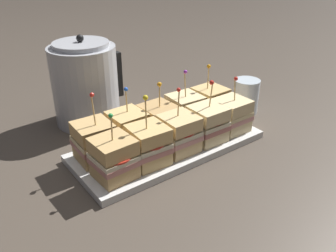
{
  "coord_description": "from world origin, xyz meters",
  "views": [
    {
      "loc": [
        -0.46,
        -0.62,
        0.47
      ],
      "look_at": [
        0.0,
        0.0,
        0.07
      ],
      "focal_mm": 38.0,
      "sensor_mm": 36.0,
      "label": 1
    }
  ],
  "objects_px": {
    "sandwich_front_right": "(208,124)",
    "sandwich_front_far_left": "(114,158)",
    "sandwich_back_left": "(128,130)",
    "sandwich_back_center": "(158,121)",
    "sandwich_front_center": "(178,134)",
    "sandwich_front_left": "(148,145)",
    "sandwich_back_far_left": "(94,142)",
    "kettle_steel": "(85,84)",
    "sandwich_back_right": "(185,112)",
    "sandwich_back_far_right": "(210,104)",
    "serving_platter": "(168,146)",
    "drinking_glass": "(246,96)",
    "sandwich_front_far_right": "(231,115)"
  },
  "relations": [
    {
      "from": "sandwich_front_far_right",
      "to": "sandwich_back_left",
      "type": "xyz_separation_m",
      "value": [
        -0.27,
        0.09,
        0.0
      ]
    },
    {
      "from": "sandwich_back_center",
      "to": "serving_platter",
      "type": "bearing_deg",
      "value": -89.45
    },
    {
      "from": "sandwich_back_far_right",
      "to": "sandwich_front_center",
      "type": "bearing_deg",
      "value": -154.37
    },
    {
      "from": "sandwich_front_far_left",
      "to": "sandwich_front_left",
      "type": "distance_m",
      "value": 0.09
    },
    {
      "from": "serving_platter",
      "to": "sandwich_back_center",
      "type": "distance_m",
      "value": 0.07
    },
    {
      "from": "sandwich_back_left",
      "to": "sandwich_back_center",
      "type": "xyz_separation_m",
      "value": [
        0.09,
        -0.0,
        -0.0
      ]
    },
    {
      "from": "serving_platter",
      "to": "sandwich_back_right",
      "type": "bearing_deg",
      "value": 26.1
    },
    {
      "from": "sandwich_front_far_right",
      "to": "sandwich_back_right",
      "type": "xyz_separation_m",
      "value": [
        -0.09,
        0.09,
        0.0
      ]
    },
    {
      "from": "sandwich_front_center",
      "to": "kettle_steel",
      "type": "height_order",
      "value": "kettle_steel"
    },
    {
      "from": "serving_platter",
      "to": "sandwich_front_far_right",
      "type": "bearing_deg",
      "value": -13.7
    },
    {
      "from": "sandwich_back_far_right",
      "to": "kettle_steel",
      "type": "xyz_separation_m",
      "value": [
        -0.27,
        0.23,
        0.05
      ]
    },
    {
      "from": "sandwich_front_far_left",
      "to": "sandwich_front_far_right",
      "type": "xyz_separation_m",
      "value": [
        0.35,
        0.0,
        -0.0
      ]
    },
    {
      "from": "sandwich_back_far_left",
      "to": "drinking_glass",
      "type": "relative_size",
      "value": 1.62
    },
    {
      "from": "sandwich_front_far_right",
      "to": "sandwich_back_right",
      "type": "bearing_deg",
      "value": 135.29
    },
    {
      "from": "sandwich_front_left",
      "to": "sandwich_back_left",
      "type": "bearing_deg",
      "value": 89.76
    },
    {
      "from": "sandwich_back_far_right",
      "to": "drinking_glass",
      "type": "xyz_separation_m",
      "value": [
        0.14,
        -0.0,
        -0.01
      ]
    },
    {
      "from": "kettle_steel",
      "to": "drinking_glass",
      "type": "xyz_separation_m",
      "value": [
        0.41,
        -0.23,
        -0.06
      ]
    },
    {
      "from": "sandwich_back_right",
      "to": "sandwich_back_far_right",
      "type": "xyz_separation_m",
      "value": [
        0.09,
        -0.0,
        -0.0
      ]
    },
    {
      "from": "sandwich_back_far_left",
      "to": "sandwich_back_far_right",
      "type": "height_order",
      "value": "sandwich_back_far_left"
    },
    {
      "from": "sandwich_front_center",
      "to": "sandwich_back_center",
      "type": "bearing_deg",
      "value": 89.05
    },
    {
      "from": "sandwich_front_far_right",
      "to": "sandwich_front_center",
      "type": "bearing_deg",
      "value": -179.72
    },
    {
      "from": "serving_platter",
      "to": "sandwich_back_left",
      "type": "distance_m",
      "value": 0.11
    },
    {
      "from": "serving_platter",
      "to": "sandwich_front_right",
      "type": "height_order",
      "value": "sandwich_front_right"
    },
    {
      "from": "sandwich_front_left",
      "to": "sandwich_back_center",
      "type": "distance_m",
      "value": 0.12
    },
    {
      "from": "serving_platter",
      "to": "sandwich_front_center",
      "type": "xyz_separation_m",
      "value": [
        -0.0,
        -0.04,
        0.05
      ]
    },
    {
      "from": "sandwich_back_far_left",
      "to": "sandwich_back_center",
      "type": "distance_m",
      "value": 0.18
    },
    {
      "from": "sandwich_front_left",
      "to": "sandwich_back_left",
      "type": "distance_m",
      "value": 0.09
    },
    {
      "from": "sandwich_front_far_right",
      "to": "sandwich_back_left",
      "type": "distance_m",
      "value": 0.28
    },
    {
      "from": "sandwich_front_far_right",
      "to": "kettle_steel",
      "type": "height_order",
      "value": "kettle_steel"
    },
    {
      "from": "sandwich_front_left",
      "to": "sandwich_back_left",
      "type": "relative_size",
      "value": 1.11
    },
    {
      "from": "sandwich_front_center",
      "to": "kettle_steel",
      "type": "xyz_separation_m",
      "value": [
        -0.09,
        0.31,
        0.05
      ]
    },
    {
      "from": "sandwich_front_far_left",
      "to": "sandwich_back_center",
      "type": "height_order",
      "value": "same"
    },
    {
      "from": "sandwich_front_right",
      "to": "sandwich_front_far_left",
      "type": "bearing_deg",
      "value": -179.93
    },
    {
      "from": "sandwich_front_left",
      "to": "sandwich_back_center",
      "type": "bearing_deg",
      "value": 44.79
    },
    {
      "from": "sandwich_front_left",
      "to": "sandwich_front_far_right",
      "type": "xyz_separation_m",
      "value": [
        0.27,
        0.0,
        -0.0
      ]
    },
    {
      "from": "sandwich_back_center",
      "to": "drinking_glass",
      "type": "bearing_deg",
      "value": -0.65
    },
    {
      "from": "sandwich_front_center",
      "to": "sandwich_back_far_left",
      "type": "height_order",
      "value": "sandwich_back_far_left"
    },
    {
      "from": "sandwich_front_right",
      "to": "sandwich_back_left",
      "type": "height_order",
      "value": "sandwich_front_right"
    },
    {
      "from": "sandwich_front_far_right",
      "to": "sandwich_back_right",
      "type": "height_order",
      "value": "sandwich_back_right"
    },
    {
      "from": "sandwich_back_far_left",
      "to": "kettle_steel",
      "type": "xyz_separation_m",
      "value": [
        0.09,
        0.23,
        0.05
      ]
    },
    {
      "from": "drinking_glass",
      "to": "sandwich_front_far_left",
      "type": "bearing_deg",
      "value": -170.34
    },
    {
      "from": "sandwich_front_far_right",
      "to": "sandwich_back_center",
      "type": "relative_size",
      "value": 0.99
    },
    {
      "from": "sandwich_back_far_left",
      "to": "kettle_steel",
      "type": "relative_size",
      "value": 0.66
    },
    {
      "from": "serving_platter",
      "to": "sandwich_back_far_left",
      "type": "bearing_deg",
      "value": 166.48
    },
    {
      "from": "serving_platter",
      "to": "sandwich_front_far_right",
      "type": "height_order",
      "value": "sandwich_front_far_right"
    },
    {
      "from": "sandwich_back_left",
      "to": "sandwich_front_right",
      "type": "bearing_deg",
      "value": -27.51
    },
    {
      "from": "sandwich_front_left",
      "to": "sandwich_front_center",
      "type": "relative_size",
      "value": 1.05
    },
    {
      "from": "sandwich_back_left",
      "to": "sandwich_back_center",
      "type": "relative_size",
      "value": 1.0
    },
    {
      "from": "sandwich_front_far_left",
      "to": "sandwich_back_center",
      "type": "relative_size",
      "value": 1.0
    },
    {
      "from": "sandwich_back_far_right",
      "to": "sandwich_back_right",
      "type": "bearing_deg",
      "value": 179.58
    }
  ]
}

